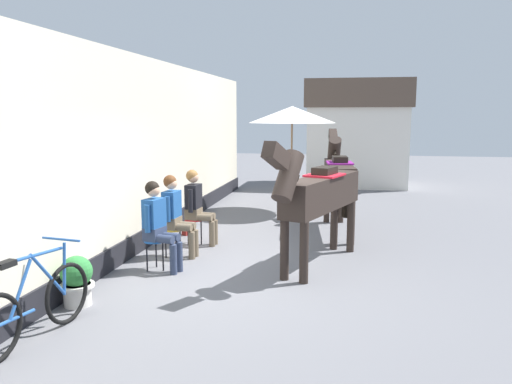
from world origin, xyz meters
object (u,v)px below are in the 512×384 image
seated_visitor_near (158,221)px  saddled_horse_far (338,175)px  flower_planter_near (77,280)px  cafe_parasol (292,115)px  seated_visitor_middle (175,211)px  saddled_horse_near (318,194)px  leaning_bicycle (34,306)px  seated_visitor_far (197,203)px  satchel_bag (189,229)px

seated_visitor_near → saddled_horse_far: bearing=50.7°
flower_planter_near → cafe_parasol: bearing=74.0°
seated_visitor_near → seated_visitor_middle: same height
flower_planter_near → saddled_horse_near: bearing=37.9°
seated_visitor_middle → saddled_horse_far: 3.59m
leaning_bicycle → cafe_parasol: 8.19m
seated_visitor_near → leaning_bicycle: 2.65m
saddled_horse_far → flower_planter_near: bearing=-123.0°
seated_visitor_far → saddled_horse_near: size_ratio=0.48×
seated_visitor_middle → seated_visitor_far: bearing=82.3°
saddled_horse_near → satchel_bag: 3.34m
seated_visitor_middle → leaning_bicycle: bearing=-96.2°
flower_planter_near → cafe_parasol: size_ratio=0.25×
seated_visitor_far → satchel_bag: size_ratio=4.96×
flower_planter_near → satchel_bag: bearing=87.4°
seated_visitor_far → satchel_bag: 1.07m
seated_visitor_middle → satchel_bag: (-0.29, 1.56, -0.68)m
seated_visitor_far → cafe_parasol: bearing=69.3°
saddled_horse_near → flower_planter_near: (-2.86, -2.23, -0.82)m
seated_visitor_far → cafe_parasol: cafe_parasol is taller
saddled_horse_far → leaning_bicycle: (-2.99, -5.80, -0.76)m
seated_visitor_near → saddled_horse_near: (2.39, 0.66, 0.38)m
cafe_parasol → seated_visitor_middle: bearing=-108.4°
seated_visitor_near → satchel_bag: 2.46m
seated_visitor_far → flower_planter_near: size_ratio=2.17×
seated_visitor_near → seated_visitor_middle: 0.79m
leaning_bicycle → cafe_parasol: cafe_parasol is taller
leaning_bicycle → seated_visitor_near: bearing=82.0°
seated_visitor_far → saddled_horse_near: (2.28, -0.97, 0.38)m
seated_visitor_middle → cafe_parasol: 4.86m
seated_visitor_middle → seated_visitor_near: bearing=-90.0°
saddled_horse_far → satchel_bag: saddled_horse_far is taller
seated_visitor_middle → satchel_bag: seated_visitor_middle is taller
seated_visitor_middle → cafe_parasol: size_ratio=0.54×
seated_visitor_middle → flower_planter_near: size_ratio=2.17×
satchel_bag → seated_visitor_middle: bearing=35.1°
seated_visitor_far → flower_planter_near: (-0.59, -3.19, -0.44)m
seated_visitor_far → saddled_horse_far: bearing=32.1°
leaning_bicycle → cafe_parasol: size_ratio=0.68×
saddled_horse_near → leaning_bicycle: 4.33m
saddled_horse_near → satchel_bag: bearing=147.9°
saddled_horse_near → satchel_bag: saddled_horse_near is taller
saddled_horse_far → leaning_bicycle: bearing=-117.3°
leaning_bicycle → saddled_horse_near: bearing=49.8°
leaning_bicycle → saddled_horse_far: bearing=62.7°
saddled_horse_far → flower_planter_near: (-3.10, -4.77, -0.82)m
seated_visitor_middle → saddled_horse_near: bearing=-3.0°
satchel_bag → cafe_parasol: bearing=172.5°
seated_visitor_near → seated_visitor_middle: bearing=90.0°
leaning_bicycle → flower_planter_near: bearing=96.0°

